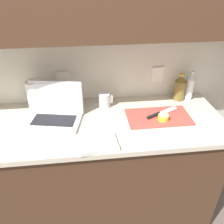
% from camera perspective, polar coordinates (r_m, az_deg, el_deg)
% --- Properties ---
extents(ground_plane, '(12.00, 12.00, 0.00)m').
position_cam_1_polar(ground_plane, '(2.22, -5.78, -22.35)').
color(ground_plane, '#564C47').
rests_on(ground_plane, ground).
extents(wall_back, '(5.20, 0.38, 2.60)m').
position_cam_1_polar(wall_back, '(1.57, -9.42, 22.71)').
color(wall_back, silver).
rests_on(wall_back, ground_plane).
extents(counter_unit, '(1.93, 0.64, 0.91)m').
position_cam_1_polar(counter_unit, '(1.87, -7.22, -13.89)').
color(counter_unit, '#472D1E').
rests_on(counter_unit, ground_plane).
extents(laptop, '(0.39, 0.30, 0.25)m').
position_cam_1_polar(laptop, '(1.62, -13.53, 0.12)').
color(laptop, silver).
rests_on(laptop, counter_unit).
extents(cutting_board, '(0.43, 0.25, 0.01)m').
position_cam_1_polar(cutting_board, '(1.65, 11.11, -1.15)').
color(cutting_board, '#D1473D').
rests_on(cutting_board, counter_unit).
extents(knife, '(0.25, 0.15, 0.02)m').
position_cam_1_polar(knife, '(1.65, 10.83, -0.51)').
color(knife, silver).
rests_on(knife, cutting_board).
extents(lemon_half_cut, '(0.07, 0.07, 0.04)m').
position_cam_1_polar(lemon_half_cut, '(1.61, 12.25, -1.23)').
color(lemon_half_cut, yellow).
rests_on(lemon_half_cut, cutting_board).
extents(bottle_green_soda, '(0.08, 0.08, 0.21)m').
position_cam_1_polar(bottle_green_soda, '(1.87, 16.02, 5.56)').
color(bottle_green_soda, olive).
rests_on(bottle_green_soda, counter_unit).
extents(bottle_oil_tall, '(0.06, 0.06, 0.23)m').
position_cam_1_polar(bottle_oil_tall, '(1.89, 18.19, 5.81)').
color(bottle_oil_tall, silver).
rests_on(bottle_oil_tall, counter_unit).
extents(measuring_cup, '(0.10, 0.08, 0.11)m').
position_cam_1_polar(measuring_cup, '(1.72, -1.82, 2.83)').
color(measuring_cup, silver).
rests_on(measuring_cup, counter_unit).
extents(paper_towel_roll, '(0.12, 0.12, 0.22)m').
position_cam_1_polar(paper_towel_roll, '(1.73, -17.82, 3.69)').
color(paper_towel_roll, white).
rests_on(paper_towel_roll, counter_unit).
extents(dish_towel, '(0.24, 0.18, 0.02)m').
position_cam_1_polar(dish_towel, '(1.38, -3.42, -7.55)').
color(dish_towel, white).
rests_on(dish_towel, counter_unit).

